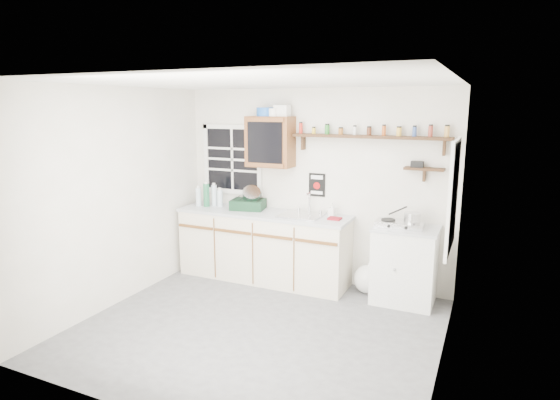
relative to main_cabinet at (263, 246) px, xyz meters
The scene contains 18 objects.
room 1.63m from the main_cabinet, 65.77° to the right, with size 3.64×3.24×2.54m.
main_cabinet is the anchor object (origin of this frame).
right_cabinet 1.84m from the main_cabinet, ahead, with size 0.73×0.57×0.91m.
sink 0.71m from the main_cabinet, ahead, with size 0.52×0.44×0.29m.
upper_cabinet 1.37m from the main_cabinet, 76.32° to the left, with size 0.60×0.32×0.65m.
upper_cabinet_clutter 1.76m from the main_cabinet, 65.66° to the left, with size 0.44×0.24×0.14m.
spice_shelf 1.99m from the main_cabinet, ahead, with size 1.91×0.18×0.35m.
secondary_shelf 2.25m from the main_cabinet, ahead, with size 0.45×0.16×0.24m.
warning_sign 1.08m from the main_cabinet, 24.36° to the left, with size 0.22×0.02×0.30m.
window_back 1.28m from the main_cabinet, 155.10° to the left, with size 0.93×0.03×0.98m.
window_right 2.68m from the main_cabinet, 17.55° to the right, with size 0.03×0.78×1.08m.
water_bottles 1.03m from the main_cabinet, behind, with size 0.37×0.17×0.35m.
dish_rack 0.62m from the main_cabinet, 163.48° to the left, with size 0.49×0.41×0.33m.
soap_bottle 1.06m from the main_cabinet, ahead, with size 0.08×0.08×0.17m, color white.
rag 1.08m from the main_cabinet, ahead, with size 0.16×0.13×0.02m, color maroon.
hotplate 1.82m from the main_cabinet, ahead, with size 0.55×0.30×0.08m.
saucepan 1.97m from the main_cabinet, ahead, with size 0.40×0.32×0.19m.
trash_bag 1.42m from the main_cabinet, ahead, with size 0.38×0.34×0.43m.
Camera 1 is at (2.09, -4.02, 2.28)m, focal length 30.00 mm.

